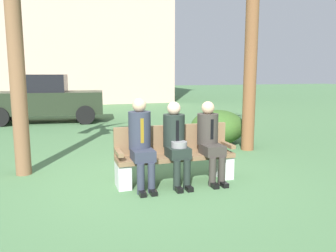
{
  "coord_description": "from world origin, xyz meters",
  "views": [
    {
      "loc": [
        -1.46,
        -5.06,
        1.73
      ],
      "look_at": [
        0.24,
        0.24,
        0.85
      ],
      "focal_mm": 35.92,
      "sensor_mm": 36.0,
      "label": 1
    }
  ],
  "objects_px": {
    "seated_man_middle": "(176,139)",
    "parked_car_near": "(45,99)",
    "seated_man_right": "(210,137)",
    "park_bench": "(175,156)",
    "shrub_near_bench": "(218,127)",
    "seated_man_left": "(141,139)"
  },
  "relations": [
    {
      "from": "seated_man_right",
      "to": "parked_car_near",
      "type": "height_order",
      "value": "parked_car_near"
    },
    {
      "from": "parked_car_near",
      "to": "seated_man_right",
      "type": "bearing_deg",
      "value": -70.31
    },
    {
      "from": "park_bench",
      "to": "seated_man_right",
      "type": "bearing_deg",
      "value": -12.93
    },
    {
      "from": "seated_man_left",
      "to": "park_bench",
      "type": "bearing_deg",
      "value": 11.78
    },
    {
      "from": "shrub_near_bench",
      "to": "seated_man_left",
      "type": "bearing_deg",
      "value": -134.97
    },
    {
      "from": "park_bench",
      "to": "shrub_near_bench",
      "type": "relative_size",
      "value": 1.41
    },
    {
      "from": "shrub_near_bench",
      "to": "seated_man_right",
      "type": "bearing_deg",
      "value": -118.73
    },
    {
      "from": "seated_man_right",
      "to": "parked_car_near",
      "type": "bearing_deg",
      "value": 109.69
    },
    {
      "from": "seated_man_middle",
      "to": "shrub_near_bench",
      "type": "distance_m",
      "value": 3.22
    },
    {
      "from": "park_bench",
      "to": "parked_car_near",
      "type": "bearing_deg",
      "value": 106.22
    },
    {
      "from": "seated_man_left",
      "to": "shrub_near_bench",
      "type": "xyz_separation_m",
      "value": [
        2.51,
        2.52,
        -0.34
      ]
    },
    {
      "from": "park_bench",
      "to": "parked_car_near",
      "type": "height_order",
      "value": "parked_car_near"
    },
    {
      "from": "seated_man_middle",
      "to": "seated_man_left",
      "type": "bearing_deg",
      "value": 178.77
    },
    {
      "from": "seated_man_left",
      "to": "seated_man_right",
      "type": "distance_m",
      "value": 1.13
    },
    {
      "from": "park_bench",
      "to": "seated_man_right",
      "type": "relative_size",
      "value": 1.48
    },
    {
      "from": "seated_man_left",
      "to": "seated_man_right",
      "type": "bearing_deg",
      "value": -0.36
    },
    {
      "from": "seated_man_middle",
      "to": "seated_man_right",
      "type": "xyz_separation_m",
      "value": [
        0.58,
        0.0,
        -0.0
      ]
    },
    {
      "from": "seated_man_right",
      "to": "shrub_near_bench",
      "type": "height_order",
      "value": "seated_man_right"
    },
    {
      "from": "park_bench",
      "to": "seated_man_left",
      "type": "bearing_deg",
      "value": -168.22
    },
    {
      "from": "seated_man_middle",
      "to": "parked_car_near",
      "type": "relative_size",
      "value": 0.32
    },
    {
      "from": "seated_man_right",
      "to": "shrub_near_bench",
      "type": "relative_size",
      "value": 0.95
    },
    {
      "from": "parked_car_near",
      "to": "shrub_near_bench",
      "type": "bearing_deg",
      "value": -51.44
    }
  ]
}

